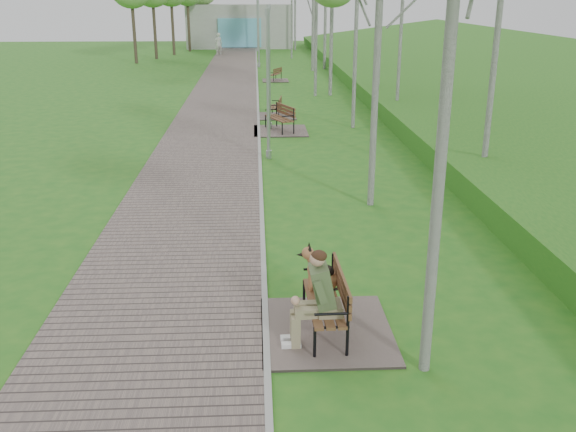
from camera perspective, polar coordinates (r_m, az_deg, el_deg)
name	(u,v)px	position (r m, az deg, el deg)	size (l,w,h in m)	color
ground	(262,224)	(14.58, -2.32, -0.72)	(120.00, 120.00, 0.00)	#24671D
walkway	(225,90)	(35.59, -5.61, 11.10)	(3.50, 67.00, 0.04)	#62534F
kerb	(257,89)	(35.55, -2.74, 11.17)	(0.10, 67.00, 0.05)	#999993
embankment	(484,92)	(36.15, 17.00, 10.47)	(14.00, 70.00, 1.60)	#468323
building_north	(240,26)	(64.76, -4.28, 16.49)	(10.00, 5.20, 4.00)	#9E9E99
bench_main	(321,304)	(9.82, 2.92, -7.86)	(2.00, 2.23, 1.75)	#62534F
bench_second	(279,125)	(24.52, -0.76, 8.06)	(2.01, 2.23, 1.23)	#62534F
bench_third	(276,112)	(27.60, -1.12, 9.20)	(1.63, 1.81, 1.00)	#62534F
bench_far	(275,78)	(39.31, -1.18, 12.17)	(1.54, 1.72, 0.95)	#62534F
lamp_post_near	(268,91)	(20.04, -1.78, 11.04)	(0.18, 0.18, 4.55)	#A2A4AA
lamp_post_second	(269,73)	(24.61, -1.69, 12.60)	(0.18, 0.18, 4.59)	#A2A4AA
lamp_post_third	(259,32)	(46.68, -2.62, 16.01)	(0.20, 0.20, 5.15)	#A2A4AA
lamp_post_far	(257,22)	(60.21, -2.73, 16.84)	(0.21, 0.21, 5.43)	#A2A4AA
pedestrian_near	(218,44)	(56.62, -6.21, 14.96)	(0.67, 0.44, 1.83)	white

